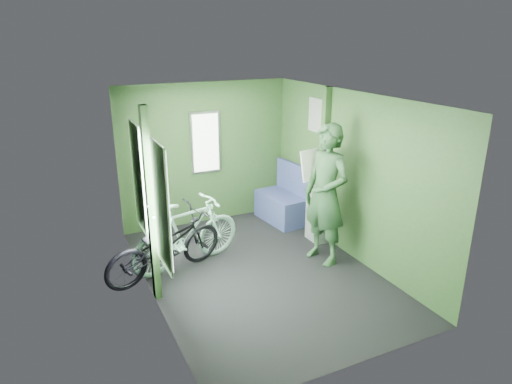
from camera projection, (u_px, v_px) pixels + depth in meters
room at (255, 168)px, 5.60m from camera, size 4.00×4.02×2.31m
bicycle_black at (168, 276)px, 5.97m from camera, size 1.81×1.16×0.96m
bicycle_mint at (189, 267)px, 6.21m from camera, size 1.72×0.95×1.03m
passenger at (326, 195)px, 6.08m from camera, size 0.61×0.79×1.92m
waste_box at (319, 214)px, 6.89m from camera, size 0.25×0.35×0.84m
bench_seat at (283, 204)px, 7.66m from camera, size 0.61×0.97×0.98m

